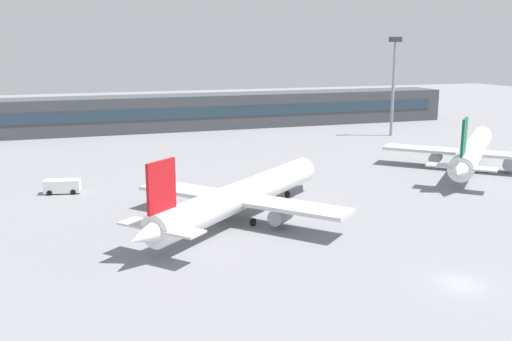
{
  "coord_description": "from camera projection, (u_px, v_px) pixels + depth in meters",
  "views": [
    {
      "loc": [
        -34.1,
        -41.15,
        21.66
      ],
      "look_at": [
        -6.44,
        40.0,
        3.0
      ],
      "focal_mm": 40.29,
      "sensor_mm": 36.0,
      "label": 1
    }
  ],
  "objects": [
    {
      "name": "ground_plane",
      "position": [
        295.0,
        186.0,
        90.41
      ],
      "size": [
        400.0,
        400.0,
        0.0
      ],
      "primitive_type": "plane",
      "color": "gray"
    },
    {
      "name": "terminal_building",
      "position": [
        196.0,
        112.0,
        152.93
      ],
      "size": [
        144.29,
        12.13,
        9.0
      ],
      "color": "#3F4247",
      "rests_on": "ground_plane"
    },
    {
      "name": "airplane_near",
      "position": [
        245.0,
        194.0,
        73.02
      ],
      "size": [
        33.63,
        30.31,
        10.36
      ],
      "color": "white",
      "rests_on": "ground_plane"
    },
    {
      "name": "airplane_mid",
      "position": [
        473.0,
        150.0,
        102.83
      ],
      "size": [
        33.91,
        34.3,
        11.03
      ],
      "color": "white",
      "rests_on": "ground_plane"
    },
    {
      "name": "service_van_white",
      "position": [
        62.0,
        186.0,
        85.86
      ],
      "size": [
        5.49,
        3.07,
        2.08
      ],
      "color": "white",
      "rests_on": "ground_plane"
    },
    {
      "name": "floodlight_tower_west",
      "position": [
        394.0,
        79.0,
        138.64
      ],
      "size": [
        3.2,
        0.8,
        23.76
      ],
      "color": "gray",
      "rests_on": "ground_plane"
    }
  ]
}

